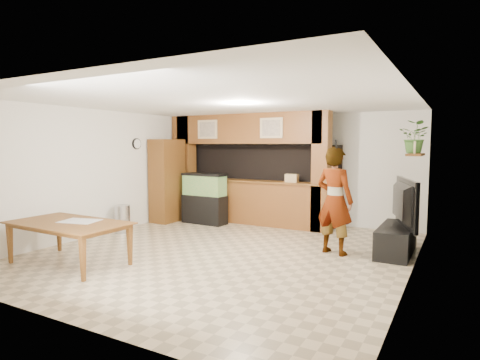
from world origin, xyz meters
The scene contains 20 objects.
floor centered at (0.00, 0.00, 0.00)m, with size 6.50×6.50×0.00m, color tan.
ceiling centered at (0.00, 0.00, 2.60)m, with size 6.50×6.50×0.00m, color white.
wall_back centered at (0.00, 3.25, 1.30)m, with size 6.00×6.00×0.00m, color silver.
wall_left centered at (-3.00, 0.00, 1.30)m, with size 6.50×6.50×0.00m, color silver.
wall_right centered at (3.00, 0.00, 1.30)m, with size 6.50×6.50×0.00m, color silver.
partition centered at (-0.95, 2.64, 1.31)m, with size 4.20×0.99×2.60m.
wall_clock centered at (-2.97, 1.00, 1.90)m, with size 0.05×0.25×0.25m.
wall_shelf centered at (2.85, 1.95, 1.70)m, with size 0.25×0.90×0.04m, color brown.
pantry_cabinet centered at (-2.70, 1.74, 1.00)m, with size 0.50×0.82×2.01m, color brown.
trash_can centered at (-2.70, 0.24, 0.30)m, with size 0.33×0.33×0.60m, color #B2B2B7.
aquarium centered at (-1.75, 1.95, 0.59)m, with size 1.08×0.41×1.20m.
tv_stand centered at (2.65, 1.33, 0.24)m, with size 0.53×1.44×0.48m, color black.
television centered at (2.65, 1.33, 0.89)m, with size 1.43×0.19×0.82m, color black.
photo_frame centered at (2.85, 1.74, 1.83)m, with size 0.03×0.16×0.22m, color tan.
potted_plant centered at (2.82, 2.16, 2.02)m, with size 0.54×0.47×0.60m, color #386628.
person centered at (1.71, 0.81, 0.92)m, with size 0.67×0.44×1.84m, color #8E734E.
microphone centered at (1.76, 0.65, 1.89)m, with size 0.04×0.04×0.16m, color black.
dining_table centered at (-1.76, -1.86, 0.34)m, with size 1.91×1.07×0.67m, color brown.
newspaper_a centered at (-1.66, -1.69, 0.68)m, with size 0.57×0.41×0.01m, color silver.
counter_box centered at (0.27, 2.45, 1.13)m, with size 0.28×0.18×0.18m, color tan.
Camera 1 is at (3.58, -5.93, 1.87)m, focal length 30.00 mm.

